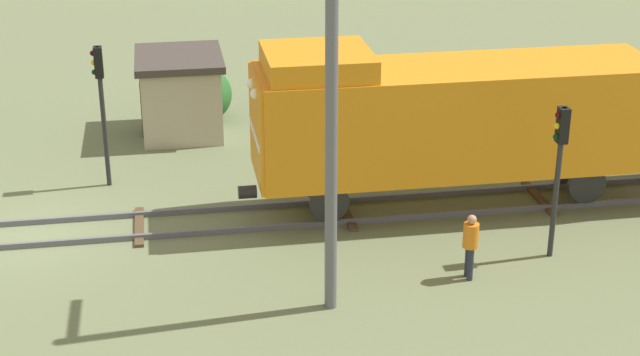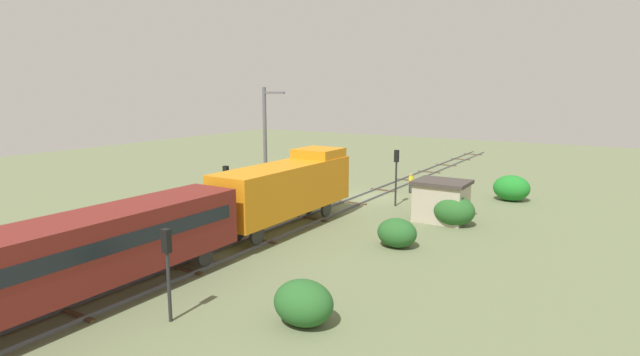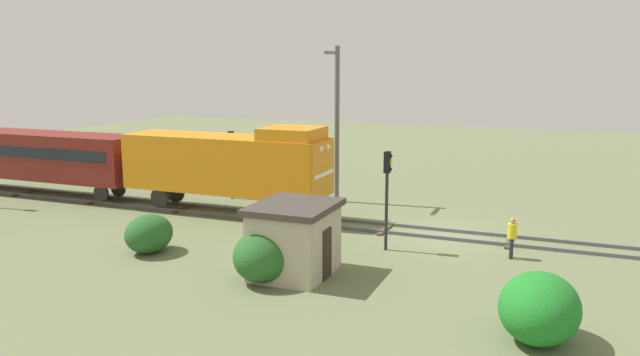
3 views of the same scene
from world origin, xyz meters
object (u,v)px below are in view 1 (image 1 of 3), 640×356
locomotive (449,115)px  traffic_signal_mid (559,154)px  worker_by_signal (470,241)px  traffic_signal_near (101,91)px  catenary_mast (331,116)px  relay_hut (180,93)px

locomotive → traffic_signal_mid: size_ratio=2.89×
locomotive → traffic_signal_mid: bearing=28.1°
traffic_signal_mid → worker_by_signal: (0.80, -2.42, -1.80)m
traffic_signal_near → catenary_mast: catenary_mast is taller
relay_hut → traffic_signal_mid: bearing=39.4°
traffic_signal_near → catenary_mast: bearing=33.1°
locomotive → catenary_mast: 6.76m
locomotive → traffic_signal_mid: (3.40, 1.82, 0.02)m
traffic_signal_mid → worker_by_signal: traffic_signal_mid is taller
worker_by_signal → relay_hut: size_ratio=0.49×
worker_by_signal → catenary_mast: size_ratio=0.19×
locomotive → catenary_mast: size_ratio=1.31×
traffic_signal_near → worker_by_signal: traffic_signal_near is taller
traffic_signal_near → worker_by_signal: (7.40, 8.89, -1.97)m
catenary_mast → traffic_signal_near: bearing=-146.9°
traffic_signal_near → traffic_signal_mid: bearing=59.7°
catenary_mast → relay_hut: 13.20m
traffic_signal_near → relay_hut: bearing=151.2°
traffic_signal_near → relay_hut: (-4.30, 2.36, -1.57)m
traffic_signal_near → worker_by_signal: bearing=50.2°
locomotive → traffic_signal_near: bearing=-108.6°
worker_by_signal → traffic_signal_mid: bearing=76.2°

